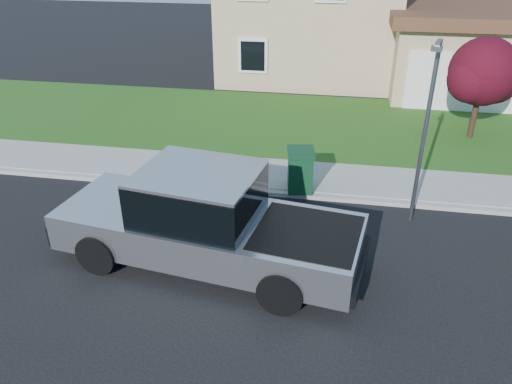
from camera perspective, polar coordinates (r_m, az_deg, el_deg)
ground at (r=11.44m, az=-0.54°, el=-7.14°), size 80.00×80.00×0.00m
curb at (r=13.76m, az=5.74°, el=-0.43°), size 40.00×0.20×0.12m
sidewalk at (r=14.73m, az=6.10°, el=1.64°), size 40.00×2.00×0.15m
lawn at (r=18.88m, az=7.18°, el=7.58°), size 40.00×7.00×0.10m
house at (r=25.80m, az=9.51°, el=20.12°), size 14.00×11.30×6.85m
pickup_truck at (r=10.71m, az=-5.70°, el=-3.43°), size 6.94×3.20×2.20m
woman at (r=11.88m, az=-0.50°, el=-1.02°), size 0.67×0.56×1.73m
ornamental_tree at (r=18.43m, az=24.62°, el=12.07°), size 2.49×2.24×3.41m
trash_bin at (r=13.64m, az=5.07°, el=2.55°), size 0.83×0.92×1.17m
street_lamp at (r=12.19m, az=18.83°, el=7.24°), size 0.31×0.59×4.50m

